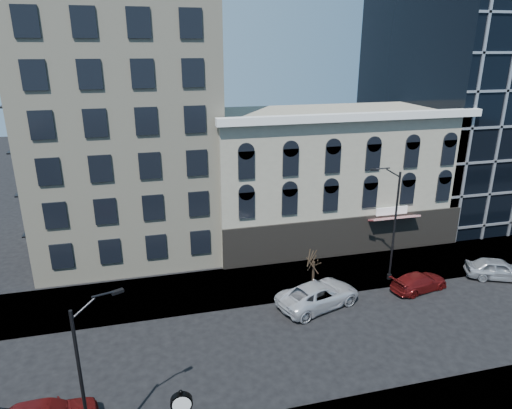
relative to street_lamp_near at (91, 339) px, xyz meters
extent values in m
plane|color=black|center=(7.37, 5.75, -6.35)|extent=(160.00, 160.00, 0.00)
cube|color=gray|center=(7.37, 13.75, -6.29)|extent=(160.00, 6.00, 0.12)
cube|color=#C1B79B|center=(1.37, 24.75, 12.65)|extent=(15.00, 15.00, 38.00)
cube|color=#9E9882|center=(19.37, 21.75, -0.35)|extent=(22.00, 10.00, 12.00)
cube|color=white|center=(19.37, 16.55, 5.85)|extent=(22.60, 0.80, 0.60)
cube|color=black|center=(19.37, 16.70, -4.55)|extent=(22.00, 0.30, 3.60)
cube|color=maroon|center=(23.37, 16.15, -2.95)|extent=(4.50, 1.18, 0.55)
cube|color=black|center=(39.37, 26.75, 7.65)|extent=(20.00, 20.00, 28.00)
cube|color=black|center=(3.34, -1.50, -2.94)|extent=(0.80, 0.24, 0.22)
cylinder|color=black|center=(3.34, -1.50, -2.59)|extent=(0.92, 0.33, 0.91)
cylinder|color=white|center=(3.34, -1.65, -2.59)|extent=(0.77, 0.06, 0.77)
cylinder|color=white|center=(3.34, -1.35, -2.59)|extent=(0.77, 0.06, 0.77)
sphere|color=black|center=(3.34, -1.50, -2.07)|extent=(0.18, 0.18, 0.18)
cylinder|color=black|center=(-0.55, -0.25, -2.33)|extent=(0.15, 0.15, 7.80)
cube|color=black|center=(1.02, 0.46, 1.71)|extent=(0.54, 0.39, 0.13)
cylinder|color=black|center=(20.73, 11.76, -1.86)|extent=(0.16, 0.16, 8.73)
cylinder|color=black|center=(20.73, 11.76, -6.03)|extent=(0.37, 0.37, 0.41)
cube|color=black|center=(18.87, 12.26, 2.66)|extent=(0.60, 0.36, 0.14)
cylinder|color=#2D2116|center=(14.44, 12.09, -5.18)|extent=(0.20, 0.20, 2.10)
imported|color=silver|center=(13.91, 9.68, -5.49)|extent=(6.76, 4.59, 1.72)
imported|color=maroon|center=(22.13, 9.87, -5.67)|extent=(4.93, 2.80, 1.35)
imported|color=#A5A8AD|center=(29.20, 9.93, -5.53)|extent=(5.19, 3.71, 1.64)
camera|label=1|loc=(2.60, -16.69, 11.15)|focal=32.00mm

